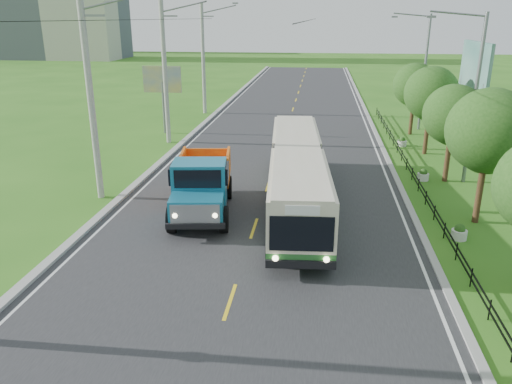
% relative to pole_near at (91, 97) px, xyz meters
% --- Properties ---
extents(ground, '(240.00, 240.00, 0.00)m').
position_rel_pole_near_xyz_m(ground, '(8.26, -9.00, -5.09)').
color(ground, '#2D6818').
rests_on(ground, ground).
extents(road, '(14.00, 120.00, 0.02)m').
position_rel_pole_near_xyz_m(road, '(8.26, 11.00, -5.08)').
color(road, '#28282B').
rests_on(road, ground).
extents(curb_left, '(0.40, 120.00, 0.15)m').
position_rel_pole_near_xyz_m(curb_left, '(1.06, 11.00, -5.02)').
color(curb_left, '#9E9E99').
rests_on(curb_left, ground).
extents(curb_right, '(0.30, 120.00, 0.10)m').
position_rel_pole_near_xyz_m(curb_right, '(15.41, 11.00, -5.04)').
color(curb_right, '#9E9E99').
rests_on(curb_right, ground).
extents(edge_line_left, '(0.12, 120.00, 0.00)m').
position_rel_pole_near_xyz_m(edge_line_left, '(1.61, 11.00, -5.07)').
color(edge_line_left, silver).
rests_on(edge_line_left, road).
extents(edge_line_right, '(0.12, 120.00, 0.00)m').
position_rel_pole_near_xyz_m(edge_line_right, '(14.91, 11.00, -5.07)').
color(edge_line_right, silver).
rests_on(edge_line_right, road).
extents(centre_dash, '(0.12, 2.20, 0.00)m').
position_rel_pole_near_xyz_m(centre_dash, '(8.26, -9.00, -5.07)').
color(centre_dash, yellow).
rests_on(centre_dash, road).
extents(railing_right, '(0.04, 40.00, 0.60)m').
position_rel_pole_near_xyz_m(railing_right, '(16.26, 5.00, -4.79)').
color(railing_right, black).
rests_on(railing_right, ground).
extents(pole_near, '(3.51, 0.32, 10.00)m').
position_rel_pole_near_xyz_m(pole_near, '(0.00, 0.00, 0.00)').
color(pole_near, gray).
rests_on(pole_near, ground).
extents(pole_mid, '(3.51, 0.32, 10.00)m').
position_rel_pole_near_xyz_m(pole_mid, '(0.00, 12.00, 0.00)').
color(pole_mid, gray).
rests_on(pole_mid, ground).
extents(pole_far, '(3.51, 0.32, 10.00)m').
position_rel_pole_near_xyz_m(pole_far, '(0.00, 24.00, 0.00)').
color(pole_far, gray).
rests_on(pole_far, ground).
extents(tree_third, '(3.60, 3.62, 6.00)m').
position_rel_pole_near_xyz_m(tree_third, '(18.12, -0.86, -1.11)').
color(tree_third, '#382314').
rests_on(tree_third, ground).
extents(tree_fourth, '(3.24, 3.31, 5.40)m').
position_rel_pole_near_xyz_m(tree_fourth, '(18.12, 5.14, -1.51)').
color(tree_fourth, '#382314').
rests_on(tree_fourth, ground).
extents(tree_fifth, '(3.48, 3.52, 5.80)m').
position_rel_pole_near_xyz_m(tree_fifth, '(18.12, 11.14, -1.24)').
color(tree_fifth, '#382314').
rests_on(tree_fifth, ground).
extents(tree_back, '(3.30, 3.36, 5.50)m').
position_rel_pole_near_xyz_m(tree_back, '(18.12, 17.14, -1.44)').
color(tree_back, '#382314').
rests_on(tree_back, ground).
extents(streetlight_mid, '(3.02, 0.20, 9.07)m').
position_rel_pole_near_xyz_m(streetlight_mid, '(18.90, 5.00, -0.19)').
color(streetlight_mid, slate).
rests_on(streetlight_mid, ground).
extents(streetlight_far, '(3.02, 0.20, 9.07)m').
position_rel_pole_near_xyz_m(streetlight_far, '(18.90, 19.00, -0.19)').
color(streetlight_far, slate).
rests_on(streetlight_far, ground).
extents(planter_near, '(0.64, 0.64, 0.67)m').
position_rel_pole_near_xyz_m(planter_near, '(16.86, -3.00, -4.81)').
color(planter_near, silver).
rests_on(planter_near, ground).
extents(planter_mid, '(0.64, 0.64, 0.67)m').
position_rel_pole_near_xyz_m(planter_mid, '(16.86, 5.00, -4.81)').
color(planter_mid, silver).
rests_on(planter_mid, ground).
extents(planter_far, '(0.64, 0.64, 0.67)m').
position_rel_pole_near_xyz_m(planter_far, '(16.86, 13.00, -4.81)').
color(planter_far, silver).
rests_on(planter_far, ground).
extents(billboard_left, '(3.00, 0.20, 5.20)m').
position_rel_pole_near_xyz_m(billboard_left, '(-1.24, 15.00, -1.23)').
color(billboard_left, slate).
rests_on(billboard_left, ground).
extents(billboard_right, '(0.24, 6.00, 7.30)m').
position_rel_pole_near_xyz_m(billboard_right, '(20.56, 11.00, 0.25)').
color(billboard_right, slate).
rests_on(billboard_right, ground).
extents(apartment_far, '(24.00, 14.00, 26.00)m').
position_rel_pole_near_xyz_m(apartment_far, '(-71.74, 111.00, 7.91)').
color(apartment_far, '#B7B2A3').
rests_on(apartment_far, ground).
extents(bus, '(3.50, 15.25, 2.92)m').
position_rel_pole_near_xyz_m(bus, '(9.93, 0.14, -3.34)').
color(bus, '#276129').
rests_on(bus, ground).
extents(dump_truck, '(3.35, 6.81, 2.75)m').
position_rel_pole_near_xyz_m(dump_truck, '(5.62, -1.41, -3.54)').
color(dump_truck, '#176A8A').
rests_on(dump_truck, ground).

